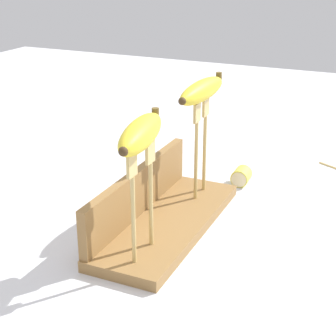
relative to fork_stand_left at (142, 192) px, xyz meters
The scene contains 8 objects.
ground_plane 0.18m from the fork_stand_left, ahead, with size 3.00×3.00×0.00m, color silver.
wooden_board 0.17m from the fork_stand_left, ahead, with size 0.39×0.14×0.02m, color olive.
board_backstop 0.16m from the fork_stand_left, 30.20° to the left, with size 0.38×0.02×0.09m, color olive.
fork_stand_left is the anchor object (origin of this frame).
fork_stand_right 0.25m from the fork_stand_left, ahead, with size 0.07×0.01×0.19m.
banana_raised_left 0.10m from the fork_stand_left, behind, with size 0.17×0.07×0.04m.
banana_raised_right 0.27m from the fork_stand_left, ahead, with size 0.18×0.04×0.04m.
banana_chunk_near 0.39m from the fork_stand_left, ahead, with size 0.05×0.04×0.04m.
Camera 1 is at (-0.81, -0.37, 0.48)m, focal length 58.53 mm.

